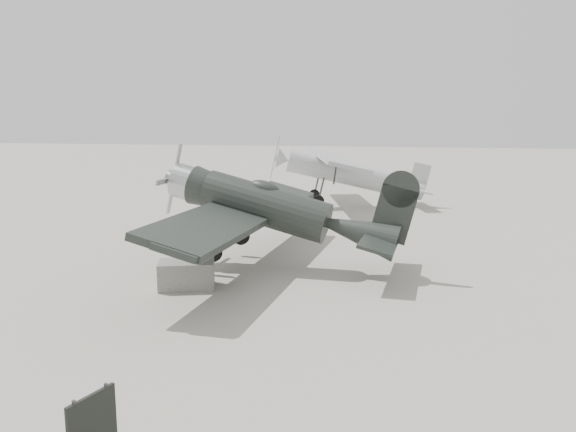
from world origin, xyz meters
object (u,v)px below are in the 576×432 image
highwing_monoplane (345,168)px  equipment_block (187,274)px  sign_board (92,424)px  lowwing_monoplane (277,210)px

highwing_monoplane → equipment_block: bearing=-114.9°
highwing_monoplane → equipment_block: size_ratio=7.60×
sign_board → equipment_block: bearing=120.7°
lowwing_monoplane → sign_board: bearing=-86.5°
highwing_monoplane → sign_board: bearing=-106.6°
highwing_monoplane → sign_board: size_ratio=9.99×
lowwing_monoplane → highwing_monoplane: bearing=90.7°
lowwing_monoplane → equipment_block: size_ratio=7.20×
highwing_monoplane → sign_board: (-1.32, -25.09, -1.47)m
sign_board → highwing_monoplane: bearing=105.1°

